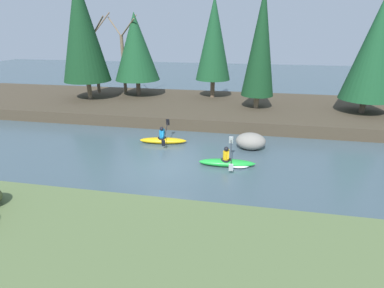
# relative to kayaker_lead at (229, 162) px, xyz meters

# --- Properties ---
(ground_plane) EXTENTS (90.00, 90.00, 0.00)m
(ground_plane) POSITION_rel_kayaker_lead_xyz_m (-3.06, -0.63, -0.20)
(ground_plane) COLOR #425660
(riverbank_near) EXTENTS (44.00, 6.33, 0.61)m
(riverbank_near) POSITION_rel_kayaker_lead_xyz_m (-3.06, -7.49, 0.11)
(riverbank_near) COLOR #5B7042
(riverbank_near) RESTS_ON ground
(riverbank_far) EXTENTS (44.00, 9.57, 0.79)m
(riverbank_far) POSITION_rel_kayaker_lead_xyz_m (-3.06, 9.54, 0.20)
(riverbank_far) COLOR #473D2D
(riverbank_far) RESTS_ON ground
(conifer_tree_far_left) EXTENTS (3.71, 3.71, 9.29)m
(conifer_tree_far_left) POSITION_rel_kayaker_lead_xyz_m (-12.19, 9.33, 5.95)
(conifer_tree_far_left) COLOR #7A664C
(conifer_tree_far_left) RESTS_ON riverbank_far
(conifer_tree_left) EXTENTS (3.74, 3.74, 6.68)m
(conifer_tree_left) POSITION_rel_kayaker_lead_xyz_m (-8.63, 11.20, 4.59)
(conifer_tree_left) COLOR brown
(conifer_tree_left) RESTS_ON riverbank_far
(conifer_tree_mid_left) EXTENTS (2.83, 2.83, 7.88)m
(conifer_tree_mid_left) POSITION_rel_kayaker_lead_xyz_m (-2.27, 11.68, 5.25)
(conifer_tree_mid_left) COLOR brown
(conifer_tree_mid_left) RESTS_ON riverbank_far
(conifer_tree_centre) EXTENTS (2.29, 2.29, 8.19)m
(conifer_tree_centre) POSITION_rel_kayaker_lead_xyz_m (1.32, 8.70, 5.13)
(conifer_tree_centre) COLOR #7A664C
(conifer_tree_centre) RESTS_ON riverbank_far
(conifer_tree_mid_right) EXTENTS (3.37, 3.37, 7.37)m
(conifer_tree_mid_right) POSITION_rel_kayaker_lead_xyz_m (8.49, 8.60, 4.74)
(conifer_tree_mid_right) COLOR brown
(conifer_tree_mid_right) RESTS_ON riverbank_far
(bare_tree_upstream) EXTENTS (3.72, 3.67, 6.76)m
(bare_tree_upstream) POSITION_rel_kayaker_lead_xyz_m (-12.51, 11.67, 3.77)
(bare_tree_upstream) COLOR brown
(bare_tree_upstream) RESTS_ON riverbank_far
(bare_tree_mid_upstream) EXTENTS (3.62, 3.57, 6.57)m
(bare_tree_mid_upstream) POSITION_rel_kayaker_lead_xyz_m (-10.20, 12.22, 3.68)
(bare_tree_mid_upstream) COLOR #7A664C
(bare_tree_mid_upstream) RESTS_ON riverbank_far
(kayaker_lead) EXTENTS (2.79, 2.07, 1.20)m
(kayaker_lead) POSITION_rel_kayaker_lead_xyz_m (0.00, 0.00, 0.00)
(kayaker_lead) COLOR green
(kayaker_lead) RESTS_ON ground
(kayaker_middle) EXTENTS (2.80, 2.07, 1.20)m
(kayaker_middle) POSITION_rel_kayaker_lead_xyz_m (-3.97, 2.37, 0.02)
(kayaker_middle) COLOR yellow
(kayaker_middle) RESTS_ON ground
(boulder_midstream) EXTENTS (1.62, 1.27, 0.92)m
(boulder_midstream) POSITION_rel_kayaker_lead_xyz_m (1.00, 2.43, 0.26)
(boulder_midstream) COLOR gray
(boulder_midstream) RESTS_ON ground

